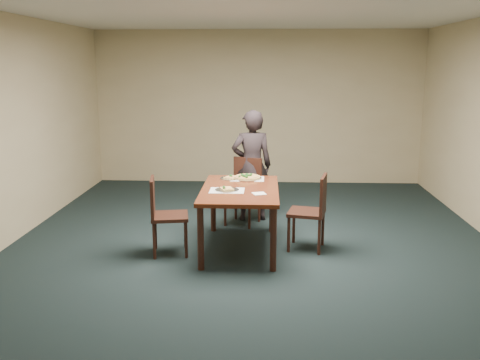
{
  "coord_description": "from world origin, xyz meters",
  "views": [
    {
      "loc": [
        0.15,
        -5.91,
        2.18
      ],
      "look_at": [
        -0.15,
        0.22,
        0.85
      ],
      "focal_mm": 40.0,
      "sensor_mm": 36.0,
      "label": 1
    }
  ],
  "objects_px": {
    "slice_plate_near": "(227,189)",
    "dining_table": "(240,196)",
    "chair_far": "(245,187)",
    "chair_right": "(313,208)",
    "diner": "(252,166)",
    "chair_left": "(163,211)",
    "pizza_pan": "(247,177)",
    "slice_plate_far": "(231,178)"
  },
  "relations": [
    {
      "from": "slice_plate_near",
      "to": "chair_right",
      "type": "bearing_deg",
      "value": 8.52
    },
    {
      "from": "diner",
      "to": "slice_plate_far",
      "type": "distance_m",
      "value": 0.78
    },
    {
      "from": "dining_table",
      "to": "slice_plate_far",
      "type": "xyz_separation_m",
      "value": [
        -0.14,
        0.53,
        0.1
      ]
    },
    {
      "from": "diner",
      "to": "chair_left",
      "type": "bearing_deg",
      "value": 48.04
    },
    {
      "from": "diner",
      "to": "slice_plate_far",
      "type": "height_order",
      "value": "diner"
    },
    {
      "from": "chair_left",
      "to": "slice_plate_far",
      "type": "distance_m",
      "value": 1.08
    },
    {
      "from": "diner",
      "to": "slice_plate_far",
      "type": "bearing_deg",
      "value": 63.33
    },
    {
      "from": "diner",
      "to": "slice_plate_far",
      "type": "xyz_separation_m",
      "value": [
        -0.25,
        -0.74,
        -0.02
      ]
    },
    {
      "from": "chair_right",
      "to": "dining_table",
      "type": "bearing_deg",
      "value": -75.57
    },
    {
      "from": "chair_left",
      "to": "slice_plate_far",
      "type": "xyz_separation_m",
      "value": [
        0.74,
        0.74,
        0.25
      ]
    },
    {
      "from": "dining_table",
      "to": "slice_plate_far",
      "type": "bearing_deg",
      "value": 105.14
    },
    {
      "from": "dining_table",
      "to": "chair_right",
      "type": "relative_size",
      "value": 1.65
    },
    {
      "from": "dining_table",
      "to": "pizza_pan",
      "type": "distance_m",
      "value": 0.54
    },
    {
      "from": "chair_far",
      "to": "slice_plate_far",
      "type": "height_order",
      "value": "chair_far"
    },
    {
      "from": "slice_plate_near",
      "to": "dining_table",
      "type": "bearing_deg",
      "value": 39.85
    },
    {
      "from": "diner",
      "to": "slice_plate_far",
      "type": "relative_size",
      "value": 5.6
    },
    {
      "from": "chair_far",
      "to": "chair_right",
      "type": "relative_size",
      "value": 1.0
    },
    {
      "from": "chair_far",
      "to": "chair_right",
      "type": "distance_m",
      "value": 1.38
    },
    {
      "from": "dining_table",
      "to": "chair_far",
      "type": "xyz_separation_m",
      "value": [
        0.01,
        1.1,
        -0.14
      ]
    },
    {
      "from": "dining_table",
      "to": "diner",
      "type": "xyz_separation_m",
      "value": [
        0.1,
        1.27,
        0.13
      ]
    },
    {
      "from": "diner",
      "to": "slice_plate_near",
      "type": "bearing_deg",
      "value": 71.68
    },
    {
      "from": "slice_plate_near",
      "to": "slice_plate_far",
      "type": "relative_size",
      "value": 1.0
    },
    {
      "from": "chair_left",
      "to": "slice_plate_far",
      "type": "height_order",
      "value": "chair_left"
    },
    {
      "from": "chair_left",
      "to": "chair_right",
      "type": "xyz_separation_m",
      "value": [
        1.76,
        0.24,
        0.0
      ]
    },
    {
      "from": "chair_far",
      "to": "slice_plate_near",
      "type": "height_order",
      "value": "chair_far"
    },
    {
      "from": "dining_table",
      "to": "slice_plate_near",
      "type": "xyz_separation_m",
      "value": [
        -0.15,
        -0.12,
        0.11
      ]
    },
    {
      "from": "chair_left",
      "to": "slice_plate_far",
      "type": "bearing_deg",
      "value": -54.94
    },
    {
      "from": "slice_plate_near",
      "to": "slice_plate_far",
      "type": "xyz_separation_m",
      "value": [
        0.0,
        0.65,
        -0.0
      ]
    },
    {
      "from": "chair_left",
      "to": "chair_far",
      "type": "bearing_deg",
      "value": -44.07
    },
    {
      "from": "chair_left",
      "to": "pizza_pan",
      "type": "bearing_deg",
      "value": -62.14
    },
    {
      "from": "chair_right",
      "to": "diner",
      "type": "xyz_separation_m",
      "value": [
        -0.77,
        1.24,
        0.27
      ]
    },
    {
      "from": "chair_right",
      "to": "pizza_pan",
      "type": "distance_m",
      "value": 0.98
    },
    {
      "from": "slice_plate_far",
      "to": "chair_left",
      "type": "bearing_deg",
      "value": -135.17
    },
    {
      "from": "chair_far",
      "to": "chair_left",
      "type": "relative_size",
      "value": 1.0
    },
    {
      "from": "chair_right",
      "to": "diner",
      "type": "height_order",
      "value": "diner"
    },
    {
      "from": "dining_table",
      "to": "chair_far",
      "type": "distance_m",
      "value": 1.11
    },
    {
      "from": "chair_left",
      "to": "slice_plate_near",
      "type": "xyz_separation_m",
      "value": [
        0.74,
        0.09,
        0.25
      ]
    },
    {
      "from": "dining_table",
      "to": "diner",
      "type": "bearing_deg",
      "value": 85.27
    },
    {
      "from": "chair_right",
      "to": "slice_plate_far",
      "type": "distance_m",
      "value": 1.16
    },
    {
      "from": "chair_far",
      "to": "pizza_pan",
      "type": "bearing_deg",
      "value": -63.5
    },
    {
      "from": "diner",
      "to": "chair_right",
      "type": "bearing_deg",
      "value": 113.71
    },
    {
      "from": "chair_far",
      "to": "chair_left",
      "type": "bearing_deg",
      "value": -103.63
    }
  ]
}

